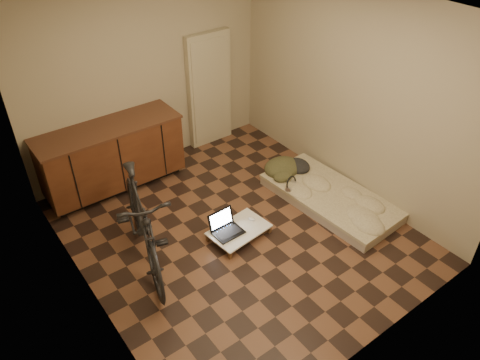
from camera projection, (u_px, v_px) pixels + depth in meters
room_shell at (235, 137)px, 4.86m from camera, size 3.50×4.00×2.60m
cabinets at (112, 157)px, 6.09m from camera, size 1.84×0.62×0.91m
appliance_panel at (209, 90)px, 6.84m from camera, size 0.70×0.10×1.70m
bicycle at (141, 218)px, 4.89m from camera, size 1.01×1.91×1.19m
futon at (330, 198)px, 6.02m from camera, size 0.95×1.82×0.15m
clothing_pile at (287, 163)px, 6.34m from camera, size 0.57×0.49×0.22m
headphones at (291, 183)px, 6.01m from camera, size 0.28×0.27×0.15m
lap_desk at (239, 230)px, 5.47m from camera, size 0.73×0.52×0.11m
laptop at (226, 228)px, 5.41m from camera, size 0.34×0.31×0.23m
mouse at (252, 219)px, 5.60m from camera, size 0.09×0.11×0.03m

